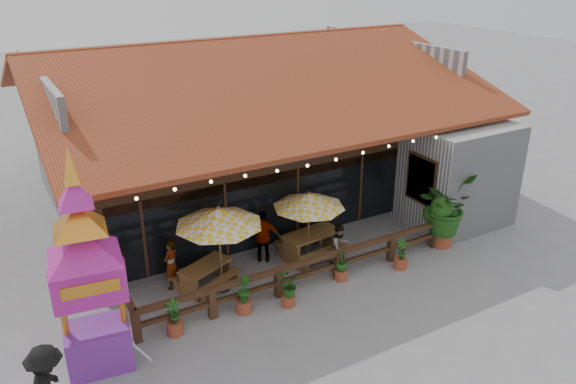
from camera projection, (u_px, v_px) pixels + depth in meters
ground at (342, 266)px, 17.32m from camera, size 100.00×100.00×0.00m
restaurant_building at (252, 139)px, 21.84m from camera, size 15.50×14.73×6.09m
patio_railing at (282, 271)px, 15.83m from camera, size 10.00×2.60×0.92m
umbrella_left at (219, 217)px, 15.22m from camera, size 2.54×2.54×2.62m
umbrella_right at (309, 201)px, 16.81m from camera, size 2.31×2.31×2.35m
picnic_table_left at (206, 272)px, 16.00m from camera, size 1.96×1.85×0.74m
picnic_table_right at (312, 241)px, 17.55m from camera, size 1.99×1.77×0.88m
thai_sign_tower at (83, 250)px, 11.95m from camera, size 2.40×2.40×5.79m
tropical_plant at (445, 207)px, 18.01m from camera, size 2.23×2.12×2.42m
diner_a at (171, 264)px, 15.89m from camera, size 0.67×0.62×1.53m
diner_b at (340, 246)px, 16.96m from camera, size 0.81×0.69×1.44m
diner_c at (264, 237)px, 17.25m from camera, size 1.08×0.85×1.71m
planter_a at (174, 320)px, 14.05m from camera, size 0.42×0.42×1.02m
planter_b at (244, 296)px, 14.89m from camera, size 0.44×0.47×1.08m
planter_c at (288, 289)px, 15.16m from camera, size 0.69×0.64×0.93m
planter_d at (341, 266)px, 16.41m from camera, size 0.51×0.51×0.96m
planter_e at (401, 256)px, 17.02m from camera, size 0.41×0.43×0.99m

